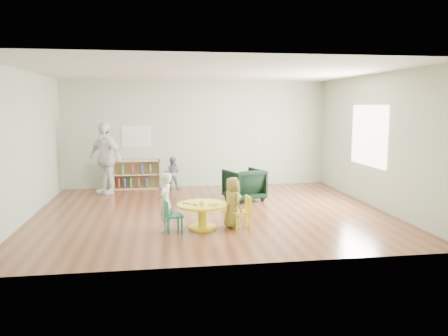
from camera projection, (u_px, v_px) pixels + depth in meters
name	position (u px, v px, depth m)	size (l,w,h in m)	color
room	(211.00, 118.00, 8.59)	(7.10, 7.00, 2.80)	brown
activity_table	(203.00, 211.00, 7.63)	(0.88, 0.88, 0.48)	yellow
kid_chair_left	(171.00, 215.00, 7.43)	(0.35, 0.35, 0.55)	#167B63
kid_chair_right	(244.00, 211.00, 7.65)	(0.33, 0.33, 0.56)	yellow
bookshelf	(136.00, 175.00, 11.36)	(1.20, 0.30, 0.75)	tan
alphabet_poster	(136.00, 137.00, 11.35)	(0.74, 0.01, 0.54)	white
armchair	(244.00, 185.00, 9.94)	(0.77, 0.79, 0.72)	black
child_left	(165.00, 202.00, 7.48)	(0.37, 0.24, 1.01)	silver
child_right	(233.00, 203.00, 7.65)	(0.44, 0.29, 0.90)	yellow
toddler	(172.00, 173.00, 11.22)	(0.42, 0.33, 0.86)	#171C3B
adult_caretaker	(105.00, 158.00, 10.63)	(1.03, 0.43, 1.76)	white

